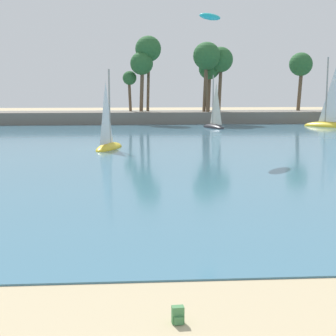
# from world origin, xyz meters

# --- Properties ---
(sea) EXTENTS (220.00, 105.58, 0.06)m
(sea) POSITION_xyz_m (0.00, 61.10, 0.03)
(sea) COLOR teal
(sea) RESTS_ON ground
(palm_headland) EXTENTS (89.57, 6.37, 13.06)m
(palm_headland) POSITION_xyz_m (2.17, 73.88, 3.53)
(palm_headland) COLOR slate
(palm_headland) RESTS_ON ground
(backpack_by_trailer) EXTENTS (0.31, 0.29, 0.44)m
(backpack_by_trailer) POSITION_xyz_m (0.82, 5.49, 0.21)
(backpack_by_trailer) COLOR #47844C
(backpack_by_trailer) RESTS_ON ground
(sailboat_near_shore) EXTENTS (3.16, 5.53, 7.69)m
(sailboat_near_shore) POSITION_xyz_m (-2.26, 41.61, 0.75)
(sailboat_near_shore) COLOR yellow
(sailboat_near_shore) RESTS_ON sea
(sailboat_mid_bay) EXTENTS (3.18, 5.40, 7.51)m
(sailboat_mid_bay) POSITION_xyz_m (10.97, 64.19, 0.74)
(sailboat_mid_bay) COLOR black
(sailboat_mid_bay) RESTS_ON sea
(sailboat_far_left) EXTENTS (6.33, 6.53, 10.15)m
(sailboat_far_left) POSITION_xyz_m (27.03, 64.91, 0.98)
(sailboat_far_left) COLOR yellow
(sailboat_far_left) RESTS_ON sea
(kite_aloft_low_near_shore) EXTENTS (2.78, 3.46, 0.49)m
(kite_aloft_low_near_shore) POSITION_xyz_m (6.33, 37.72, 11.32)
(kite_aloft_low_near_shore) COLOR #1EADB2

